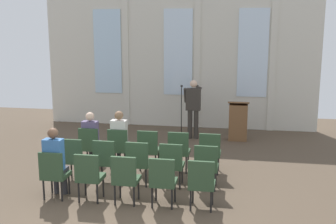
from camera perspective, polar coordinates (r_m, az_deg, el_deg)
The scene contains 23 objects.
ground_plane at distance 7.53m, azimuth -6.70°, elevation -13.70°, with size 17.60×17.60×0.00m, color brown.
rear_partition at distance 13.46m, azimuth 1.55°, elevation 7.26°, with size 8.79×0.14×4.40m.
speaker at distance 12.10m, azimuth 3.48°, elevation 1.00°, with size 0.50×0.69×1.72m.
mic_stand at distance 12.45m, azimuth 1.84°, elevation -1.83°, with size 0.28×0.28×1.55m.
lectern at distance 12.15m, azimuth 9.58°, elevation -1.26°, with size 0.60×0.48×1.16m.
chair_r0_c0 at distance 9.86m, azimuth -10.62°, elevation -4.38°, with size 0.46×0.44×0.94m.
audience_r0_c0 at distance 9.89m, azimuth -10.49°, elevation -3.23°, with size 0.36×0.39×1.29m.
chair_r0_c1 at distance 9.64m, azimuth -6.73°, elevation -4.63°, with size 0.46×0.44×0.94m.
audience_r0_c1 at distance 9.66m, azimuth -6.62°, elevation -3.31°, with size 0.36×0.39×1.34m.
chair_r0_c2 at distance 9.47m, azimuth -2.68°, elevation -4.86°, with size 0.46×0.44×0.94m.
chair_r0_c3 at distance 9.35m, azimuth 1.50°, elevation -5.07°, with size 0.46×0.44×0.94m.
chair_r0_c4 at distance 9.27m, azimuth 5.78°, elevation -5.26°, with size 0.46×0.44×0.94m.
chair_r1_c0 at distance 9.01m, azimuth -12.77°, elevation -5.99°, with size 0.46×0.44×0.94m.
chair_r1_c1 at distance 8.77m, azimuth -8.54°, elevation -6.31°, with size 0.46×0.44×0.94m.
chair_r1_c2 at distance 8.58m, azimuth -4.10°, elevation -6.62°, with size 0.46×0.44×0.94m.
chair_r1_c3 at distance 8.44m, azimuth 0.52°, elevation -6.89°, with size 0.46×0.44×0.94m.
chair_r1_c4 at distance 8.36m, azimuth 5.27°, elevation -7.12°, with size 0.46×0.44×0.94m.
chair_r2_c0 at distance 8.18m, azimuth -15.38°, elevation -7.92°, with size 0.46×0.44×0.94m.
audience_r2_c0 at distance 8.18m, azimuth -15.22°, elevation -6.26°, with size 0.36×0.39×1.37m.
chair_r2_c1 at distance 7.91m, azimuth -10.77°, elevation -8.36°, with size 0.46×0.44×0.94m.
chair_r2_c2 at distance 7.70m, azimuth -5.86°, elevation -8.78°, with size 0.46×0.44×0.94m.
chair_r2_c3 at distance 7.55m, azimuth -0.71°, elevation -9.14°, with size 0.46×0.44×0.94m.
chair_r2_c4 at distance 7.46m, azimuth 4.62°, elevation -9.44°, with size 0.46×0.44×0.94m.
Camera 1 is at (2.03, -6.51, 3.18)m, focal length 44.46 mm.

